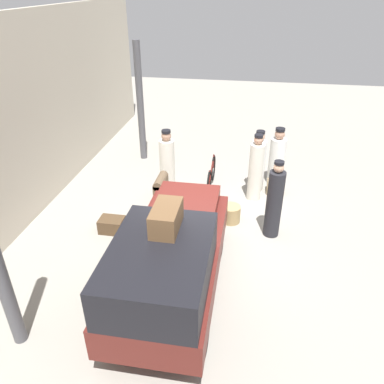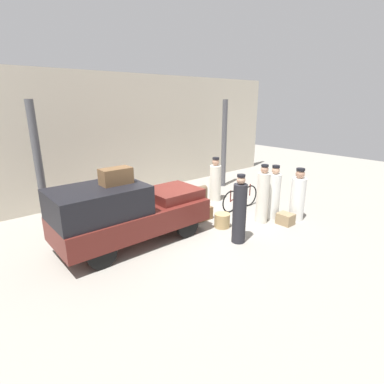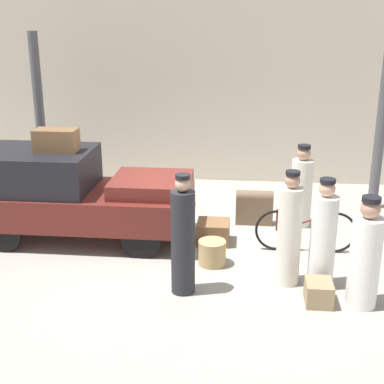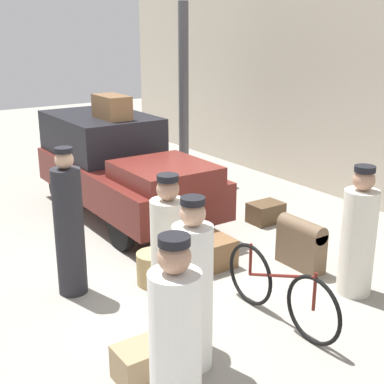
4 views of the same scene
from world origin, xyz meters
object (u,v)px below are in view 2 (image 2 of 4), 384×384
at_px(suitcase_small_leather, 198,196).
at_px(trunk_on_truck_roof, 116,176).
at_px(porter_lifting_near_truck, 298,197).
at_px(trunk_large_brown, 201,213).
at_px(conductor_in_dark_uniform, 274,195).
at_px(truck, 125,211).
at_px(suitcase_black_upright, 285,219).
at_px(bicycle, 240,198).
at_px(wicker_basket, 222,220).
at_px(porter_standing_middle, 215,181).
at_px(trunk_wicker_pale, 148,205).
at_px(porter_with_bicycle, 239,212).
at_px(porter_carrying_trunk, 263,196).

distance_m(suitcase_small_leather, trunk_on_truck_roof, 3.92).
height_order(porter_lifting_near_truck, trunk_large_brown, porter_lifting_near_truck).
distance_m(conductor_in_dark_uniform, suitcase_small_leather, 2.64).
bearing_deg(truck, suitcase_black_upright, -24.87).
height_order(truck, suitcase_small_leather, truck).
distance_m(bicycle, wicker_basket, 1.70).
xyz_separation_m(bicycle, porter_standing_middle, (0.02, 1.23, 0.34)).
bearing_deg(trunk_on_truck_roof, porter_standing_middle, 13.15).
distance_m(trunk_large_brown, trunk_wicker_pale, 1.92).
xyz_separation_m(porter_with_bicycle, suitcase_small_leather, (1.07, 2.80, -0.47)).
bearing_deg(trunk_on_truck_roof, porter_lifting_near_truck, -21.31).
xyz_separation_m(conductor_in_dark_uniform, trunk_wicker_pale, (-2.52, 3.19, -0.61)).
relative_size(porter_with_bicycle, suitcase_black_upright, 4.00).
relative_size(conductor_in_dark_uniform, suitcase_black_upright, 3.74).
xyz_separation_m(truck, porter_standing_middle, (4.20, 1.02, -0.16)).
bearing_deg(porter_lifting_near_truck, porter_carrying_trunk, 150.46).
bearing_deg(suitcase_small_leather, bicycle, -54.41).
xyz_separation_m(suitcase_black_upright, trunk_large_brown, (-1.62, 1.98, 0.03)).
xyz_separation_m(porter_standing_middle, porter_lifting_near_truck, (0.59, -2.96, 0.01)).
distance_m(wicker_basket, porter_lifting_near_truck, 2.48).
bearing_deg(wicker_basket, suitcase_small_leather, 69.41).
relative_size(wicker_basket, trunk_large_brown, 0.79).
relative_size(conductor_in_dark_uniform, trunk_on_truck_roof, 2.30).
bearing_deg(truck, wicker_basket, -18.28).
relative_size(wicker_basket, porter_carrying_trunk, 0.25).
bearing_deg(trunk_large_brown, conductor_in_dark_uniform, -40.44).
bearing_deg(trunk_wicker_pale, bicycle, -39.31).
distance_m(suitcase_black_upright, suitcase_small_leather, 3.08).
height_order(porter_with_bicycle, trunk_on_truck_roof, trunk_on_truck_roof).
bearing_deg(porter_lifting_near_truck, suitcase_small_leather, 116.64).
height_order(porter_carrying_trunk, trunk_on_truck_roof, trunk_on_truck_roof).
distance_m(bicycle, porter_with_bicycle, 2.54).
distance_m(wicker_basket, conductor_in_dark_uniform, 1.85).
relative_size(wicker_basket, porter_lifting_near_truck, 0.28).
xyz_separation_m(porter_with_bicycle, porter_carrying_trunk, (1.54, 0.43, -0.02)).
relative_size(porter_standing_middle, trunk_on_truck_roof, 2.17).
distance_m(porter_with_bicycle, suitcase_black_upright, 2.07).
bearing_deg(trunk_on_truck_roof, porter_carrying_trunk, -19.08).
bearing_deg(trunk_wicker_pale, porter_carrying_trunk, -57.15).
distance_m(conductor_in_dark_uniform, porter_lifting_near_truck, 0.72).
bearing_deg(wicker_basket, bicycle, 22.90).
bearing_deg(suitcase_black_upright, conductor_in_dark_uniform, 81.11).
xyz_separation_m(porter_lifting_near_truck, suitcase_black_upright, (-0.59, -0.01, -0.56)).
height_order(suitcase_black_upright, trunk_on_truck_roof, trunk_on_truck_roof).
bearing_deg(bicycle, porter_carrying_trunk, -108.22).
bearing_deg(trunk_large_brown, porter_standing_middle, 31.54).
xyz_separation_m(wicker_basket, suitcase_small_leather, (0.70, 1.86, 0.16)).
bearing_deg(suitcase_black_upright, porter_standing_middle, 90.11).
height_order(wicker_basket, trunk_wicker_pale, wicker_basket).
height_order(conductor_in_dark_uniform, trunk_wicker_pale, conductor_in_dark_uniform).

